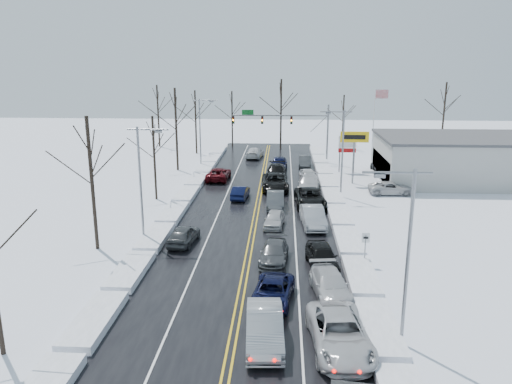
# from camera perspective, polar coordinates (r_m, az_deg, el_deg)

# --- Properties ---
(ground) EXTENTS (160.00, 160.00, 0.00)m
(ground) POSITION_cam_1_polar(r_m,az_deg,el_deg) (43.03, -0.25, -3.89)
(ground) COLOR silver
(ground) RESTS_ON ground
(road_surface) EXTENTS (14.00, 84.00, 0.01)m
(road_surface) POSITION_cam_1_polar(r_m,az_deg,el_deg) (44.93, -0.10, -3.06)
(road_surface) COLOR black
(road_surface) RESTS_ON ground
(snow_bank_left) EXTENTS (1.91, 72.00, 0.50)m
(snow_bank_left) POSITION_cam_1_polar(r_m,az_deg,el_deg) (45.97, -9.61, -2.86)
(snow_bank_left) COLOR white
(snow_bank_left) RESTS_ON ground
(snow_bank_right) EXTENTS (1.91, 72.00, 0.50)m
(snow_bank_right) POSITION_cam_1_polar(r_m,az_deg,el_deg) (45.16, 9.59, -3.19)
(snow_bank_right) COLOR white
(snow_bank_right) RESTS_ON ground
(traffic_signal_mast) EXTENTS (13.28, 0.39, 8.00)m
(traffic_signal_mast) POSITION_cam_1_polar(r_m,az_deg,el_deg) (69.19, 4.02, 7.87)
(traffic_signal_mast) COLOR slate
(traffic_signal_mast) RESTS_ON ground
(tires_plus_sign) EXTENTS (3.20, 0.34, 6.00)m
(tires_plus_sign) POSITION_cam_1_polar(r_m,az_deg,el_deg) (57.92, 11.19, 5.79)
(tires_plus_sign) COLOR slate
(tires_plus_sign) RESTS_ON ground
(used_vehicles_sign) EXTENTS (2.20, 0.22, 4.65)m
(used_vehicles_sign) POSITION_cam_1_polar(r_m,az_deg,el_deg) (64.07, 10.39, 5.16)
(used_vehicles_sign) COLOR slate
(used_vehicles_sign) RESTS_ON ground
(speed_limit_sign) EXTENTS (0.55, 0.09, 2.35)m
(speed_limit_sign) POSITION_cam_1_polar(r_m,az_deg,el_deg) (35.35, 12.40, -5.68)
(speed_limit_sign) COLOR slate
(speed_limit_sign) RESTS_ON ground
(flagpole) EXTENTS (1.87, 1.20, 10.00)m
(flagpole) POSITION_cam_1_polar(r_m,az_deg,el_deg) (72.25, 13.43, 8.16)
(flagpole) COLOR silver
(flagpole) RESTS_ON ground
(dealership_building) EXTENTS (20.40, 12.40, 5.30)m
(dealership_building) POSITION_cam_1_polar(r_m,az_deg,el_deg) (63.50, 22.98, 3.53)
(dealership_building) COLOR #A6A7A2
(dealership_building) RESTS_ON ground
(streetlight_se) EXTENTS (3.20, 0.25, 9.00)m
(streetlight_se) POSITION_cam_1_polar(r_m,az_deg,el_deg) (24.92, 16.64, -5.75)
(streetlight_se) COLOR slate
(streetlight_se) RESTS_ON ground
(streetlight_ne) EXTENTS (3.20, 0.25, 9.00)m
(streetlight_ne) POSITION_cam_1_polar(r_m,az_deg,el_deg) (51.73, 9.66, 5.16)
(streetlight_ne) COLOR slate
(streetlight_ne) RESTS_ON ground
(streetlight_sw) EXTENTS (3.20, 0.25, 9.00)m
(streetlight_sw) POSITION_cam_1_polar(r_m,az_deg,el_deg) (39.16, -12.84, 1.92)
(streetlight_sw) COLOR slate
(streetlight_sw) RESTS_ON ground
(streetlight_nw) EXTENTS (3.20, 0.25, 9.00)m
(streetlight_nw) POSITION_cam_1_polar(r_m,az_deg,el_deg) (66.12, -6.26, 7.35)
(streetlight_nw) COLOR slate
(streetlight_nw) RESTS_ON ground
(tree_left_b) EXTENTS (4.00, 4.00, 10.00)m
(tree_left_b) POSITION_cam_1_polar(r_m,az_deg,el_deg) (38.00, -18.45, 3.72)
(tree_left_b) COLOR #2D231C
(tree_left_b) RESTS_ON ground
(tree_left_c) EXTENTS (3.40, 3.40, 8.50)m
(tree_left_c) POSITION_cam_1_polar(r_m,az_deg,el_deg) (50.99, -11.63, 5.64)
(tree_left_c) COLOR #2D231C
(tree_left_c) RESTS_ON ground
(tree_left_d) EXTENTS (4.20, 4.20, 10.50)m
(tree_left_d) POSITION_cam_1_polar(r_m,az_deg,el_deg) (64.48, -9.17, 8.88)
(tree_left_d) COLOR #2D231C
(tree_left_d) RESTS_ON ground
(tree_left_e) EXTENTS (3.80, 3.80, 9.50)m
(tree_left_e) POSITION_cam_1_polar(r_m,az_deg,el_deg) (76.19, -6.95, 9.31)
(tree_left_e) COLOR #2D231C
(tree_left_e) RESTS_ON ground
(tree_far_a) EXTENTS (4.00, 4.00, 10.00)m
(tree_far_a) POSITION_cam_1_polar(r_m,az_deg,el_deg) (83.52, -11.18, 9.86)
(tree_far_a) COLOR #2D231C
(tree_far_a) RESTS_ON ground
(tree_far_b) EXTENTS (3.60, 3.60, 9.00)m
(tree_far_b) POSITION_cam_1_polar(r_m,az_deg,el_deg) (82.47, -2.76, 9.57)
(tree_far_b) COLOR #2D231C
(tree_far_b) RESTS_ON ground
(tree_far_c) EXTENTS (4.40, 4.40, 11.00)m
(tree_far_c) POSITION_cam_1_polar(r_m,az_deg,el_deg) (79.92, 2.89, 10.41)
(tree_far_c) COLOR #2D231C
(tree_far_c) RESTS_ON ground
(tree_far_d) EXTENTS (3.40, 3.40, 8.50)m
(tree_far_d) POSITION_cam_1_polar(r_m,az_deg,el_deg) (82.12, 9.96, 9.10)
(tree_far_d) COLOR #2D231C
(tree_far_d) RESTS_ON ground
(tree_far_e) EXTENTS (4.20, 4.20, 10.50)m
(tree_far_e) POSITION_cam_1_polar(r_m,az_deg,el_deg) (85.84, 20.78, 9.55)
(tree_far_e) COLOR #2D231C
(tree_far_e) RESTS_ON ground
(queued_car_1) EXTENTS (2.12, 5.31, 1.72)m
(queued_car_1) POSITION_cam_1_polar(r_m,az_deg,el_deg) (26.30, 0.99, -16.82)
(queued_car_1) COLOR #9B9EA3
(queued_car_1) RESTS_ON ground
(queued_car_2) EXTENTS (2.83, 5.08, 1.34)m
(queued_car_2) POSITION_cam_1_polar(r_m,az_deg,el_deg) (30.06, 1.86, -12.51)
(queued_car_2) COLOR black
(queued_car_2) RESTS_ON ground
(queued_car_3) EXTENTS (2.22, 4.77, 1.35)m
(queued_car_3) POSITION_cam_1_polar(r_m,az_deg,el_deg) (35.67, 2.07, -7.95)
(queued_car_3) COLOR #45484B
(queued_car_3) RESTS_ON ground
(queued_car_4) EXTENTS (1.97, 4.05, 1.33)m
(queued_car_4) POSITION_cam_1_polar(r_m,az_deg,el_deg) (42.88, 2.09, -3.96)
(queued_car_4) COLOR #BDBDBF
(queued_car_4) RESTS_ON ground
(queued_car_5) EXTENTS (1.69, 4.70, 1.54)m
(queued_car_5) POSITION_cam_1_polar(r_m,az_deg,el_deg) (48.29, 2.22, -1.80)
(queued_car_5) COLOR #434548
(queued_car_5) RESTS_ON ground
(queued_car_6) EXTENTS (3.14, 6.29, 1.71)m
(queued_car_6) POSITION_cam_1_polar(r_m,az_deg,el_deg) (55.06, 2.19, 0.29)
(queued_car_6) COLOR black
(queued_car_6) RESTS_ON ground
(queued_car_7) EXTENTS (2.37, 5.75, 1.67)m
(queued_car_7) POSITION_cam_1_polar(r_m,az_deg,el_deg) (60.17, 2.37, 1.55)
(queued_car_7) COLOR black
(queued_car_7) RESTS_ON ground
(queued_car_8) EXTENTS (2.24, 5.10, 1.71)m
(queued_car_8) POSITION_cam_1_polar(r_m,az_deg,el_deg) (64.95, 2.65, 2.53)
(queued_car_8) COLOR black
(queued_car_8) RESTS_ON ground
(queued_car_10) EXTENTS (3.26, 6.20, 1.66)m
(queued_car_10) POSITION_cam_1_polar(r_m,az_deg,el_deg) (26.17, 9.45, -17.22)
(queued_car_10) COLOR silver
(queued_car_10) RESTS_ON ground
(queued_car_11) EXTENTS (2.64, 5.17, 1.44)m
(queued_car_11) POSITION_cam_1_polar(r_m,az_deg,el_deg) (31.19, 8.43, -11.61)
(queued_car_11) COLOR #BDBEC0
(queued_car_11) RESTS_ON ground
(queued_car_12) EXTENTS (2.39, 4.90, 1.61)m
(queued_car_12) POSITION_cam_1_polar(r_m,az_deg,el_deg) (35.05, 7.51, -8.50)
(queued_car_12) COLOR black
(queued_car_12) RESTS_ON ground
(queued_car_13) EXTENTS (2.23, 5.31, 1.70)m
(queued_car_13) POSITION_cam_1_polar(r_m,az_deg,el_deg) (43.18, 6.50, -3.92)
(queued_car_13) COLOR #A2A4AA
(queued_car_13) RESTS_ON ground
(queued_car_14) EXTENTS (3.11, 6.19, 1.68)m
(queued_car_14) POSITION_cam_1_polar(r_m,az_deg,el_deg) (49.12, 6.16, -1.58)
(queued_car_14) COLOR black
(queued_car_14) RESTS_ON ground
(queued_car_15) EXTENTS (2.78, 5.74, 1.61)m
(queued_car_15) POSITION_cam_1_polar(r_m,az_deg,el_deg) (54.83, 6.02, 0.16)
(queued_car_15) COLOR silver
(queued_car_15) RESTS_ON ground
(queued_car_16) EXTENTS (2.35, 4.61, 1.50)m
(queued_car_16) POSITION_cam_1_polar(r_m,az_deg,el_deg) (58.75, 5.98, 1.15)
(queued_car_16) COLOR silver
(queued_car_16) RESTS_ON ground
(queued_car_17) EXTENTS (1.70, 4.60, 1.50)m
(queued_car_17) POSITION_cam_1_polar(r_m,az_deg,el_deg) (67.02, 5.57, 2.86)
(queued_car_17) COLOR #3B3E40
(queued_car_17) RESTS_ON ground
(oncoming_car_0) EXTENTS (1.76, 4.16, 1.34)m
(oncoming_car_0) POSITION_cam_1_polar(r_m,az_deg,el_deg) (51.45, -1.79, -0.75)
(oncoming_car_0) COLOR black
(oncoming_car_0) RESTS_ON ground
(oncoming_car_1) EXTENTS (2.69, 5.41, 1.47)m
(oncoming_car_1) POSITION_cam_1_polar(r_m,az_deg,el_deg) (59.65, -4.28, 1.40)
(oncoming_car_1) COLOR #4B0A0F
(oncoming_car_1) RESTS_ON ground
(oncoming_car_2) EXTENTS (2.72, 5.36, 1.49)m
(oncoming_car_2) POSITION_cam_1_polar(r_m,az_deg,el_deg) (73.14, -0.15, 3.94)
(oncoming_car_2) COLOR silver
(oncoming_car_2) RESTS_ON ground
(oncoming_car_3) EXTENTS (2.22, 4.46, 1.46)m
(oncoming_car_3) POSITION_cam_1_polar(r_m,az_deg,el_deg) (39.37, -8.23, -5.86)
(oncoming_car_3) COLOR #3B3D3F
(oncoming_car_3) RESTS_ON ground
(parked_car_0) EXTENTS (4.88, 2.34, 1.34)m
(parked_car_0) POSITION_cam_1_polar(r_m,az_deg,el_deg) (55.00, 15.17, -0.24)
(parked_car_0) COLOR #BDBDBF
(parked_car_0) RESTS_ON ground
(parked_car_1) EXTENTS (2.08, 4.86, 1.40)m
(parked_car_1) POSITION_cam_1_polar(r_m,az_deg,el_deg) (60.37, 17.01, 0.94)
(parked_car_1) COLOR #3E4143
(parked_car_1) RESTS_ON ground
(parked_car_2) EXTENTS (2.02, 4.73, 1.59)m
(parked_car_2) POSITION_cam_1_polar(r_m,az_deg,el_deg) (65.73, 13.98, 2.25)
(parked_car_2) COLOR black
(parked_car_2) RESTS_ON ground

